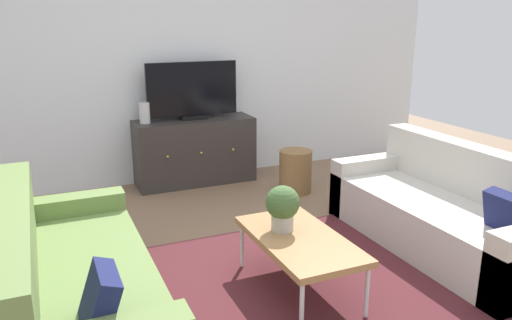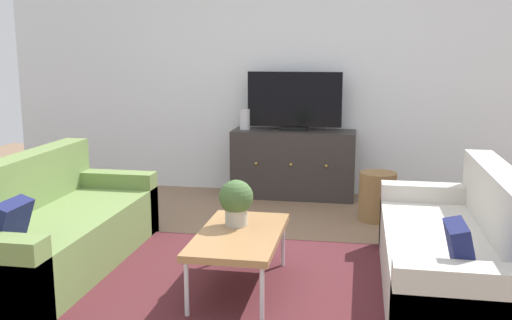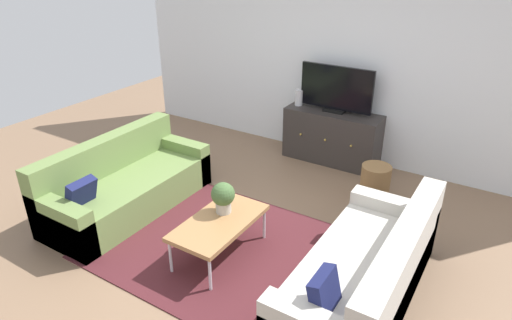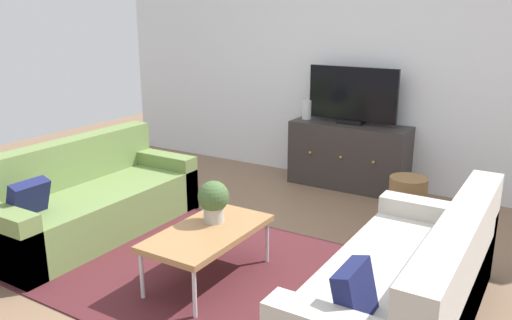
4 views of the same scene
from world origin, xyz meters
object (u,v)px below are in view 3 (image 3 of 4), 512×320
object	(u,v)px
coffee_table	(219,223)
tv_console	(332,137)
glass_vase	(299,98)
wicker_basket	(375,183)
potted_plant	(223,196)
flat_screen_tv	(336,89)
couch_left_side	(123,186)
couch_right_side	(369,277)

from	to	relation	value
coffee_table	tv_console	distance (m)	2.52
glass_vase	wicker_basket	world-z (taller)	glass_vase
potted_plant	wicker_basket	bearing A→B (deg)	59.20
potted_plant	flat_screen_tv	distance (m)	2.43
coffee_table	potted_plant	world-z (taller)	potted_plant
flat_screen_tv	tv_console	bearing A→B (deg)	-90.00
tv_console	flat_screen_tv	size ratio (longest dim) A/B	1.31
flat_screen_tv	wicker_basket	xyz separation A→B (m)	(0.86, -0.75, -0.80)
glass_vase	couch_left_side	bearing A→B (deg)	-112.47
couch_left_side	coffee_table	xyz separation A→B (m)	(1.45, -0.14, 0.10)
potted_plant	tv_console	xyz separation A→B (m)	(0.11, 2.37, -0.21)
potted_plant	flat_screen_tv	xyz separation A→B (m)	(0.11, 2.39, 0.45)
potted_plant	couch_right_side	bearing A→B (deg)	-0.23
couch_left_side	couch_right_side	distance (m)	2.87
potted_plant	glass_vase	world-z (taller)	glass_vase
couch_left_side	coffee_table	size ratio (longest dim) A/B	1.97
tv_console	glass_vase	size ratio (longest dim) A/B	5.90
potted_plant	flat_screen_tv	size ratio (longest dim) A/B	0.31
coffee_table	tv_console	bearing A→B (deg)	88.67
coffee_table	wicker_basket	bearing A→B (deg)	62.65
flat_screen_tv	wicker_basket	size ratio (longest dim) A/B	2.21
coffee_table	couch_right_side	bearing A→B (deg)	5.64
couch_left_side	wicker_basket	distance (m)	2.89
potted_plant	wicker_basket	distance (m)	1.94
coffee_table	wicker_basket	size ratio (longest dim) A/B	2.19
couch_right_side	tv_console	size ratio (longest dim) A/B	1.50
potted_plant	wicker_basket	size ratio (longest dim) A/B	0.70
couch_left_side	tv_console	world-z (taller)	couch_left_side
coffee_table	glass_vase	bearing A→B (deg)	100.53
tv_console	couch_right_side	bearing A→B (deg)	-60.14
couch_left_side	potted_plant	size ratio (longest dim) A/B	6.21
coffee_table	flat_screen_tv	size ratio (longest dim) A/B	0.99
potted_plant	wicker_basket	world-z (taller)	potted_plant
couch_left_side	tv_console	xyz separation A→B (m)	(1.51, 2.38, 0.09)
flat_screen_tv	glass_vase	size ratio (longest dim) A/B	4.52
glass_vase	couch_right_side	bearing A→B (deg)	-51.50
couch_left_side	coffee_table	distance (m)	1.46
couch_right_side	flat_screen_tv	xyz separation A→B (m)	(-1.36, 2.40, 0.75)
couch_right_side	potted_plant	size ratio (longest dim) A/B	6.21
tv_console	potted_plant	bearing A→B (deg)	-92.69
couch_right_side	coffee_table	xyz separation A→B (m)	(-1.42, -0.14, 0.10)
tv_console	flat_screen_tv	world-z (taller)	flat_screen_tv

